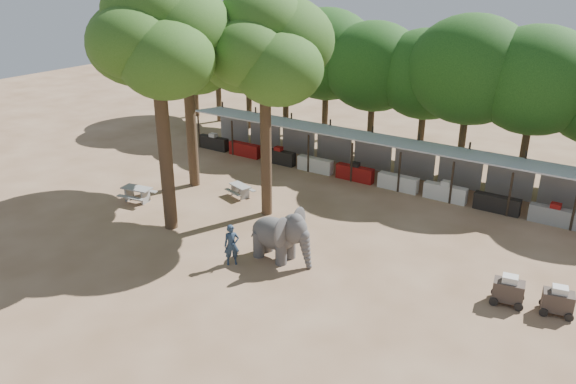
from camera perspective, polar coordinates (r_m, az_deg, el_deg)
The scene contains 12 objects.
ground at distance 23.77m, azimuth -4.74°, elevation -8.79°, with size 100.00×100.00×0.00m, color brown.
vendor_stalls at distance 34.17m, azimuth 9.67°, elevation 3.04°, with size 28.00×2.99×2.80m.
yard_tree_left at distance 32.10m, azimuth -10.31°, elevation 14.67°, with size 7.10×6.90×11.02m.
yard_tree_center at distance 26.36m, azimuth -13.24°, elevation 15.10°, with size 7.10×6.90×12.04m.
yard_tree_back at distance 27.47m, azimuth -2.41°, elevation 14.50°, with size 7.10×6.90×11.36m.
backdrop_trees at distance 37.73m, azimuth 13.43°, elevation 11.37°, with size 46.46×5.95×8.33m.
elephant at distance 24.62m, azimuth -0.72°, elevation -4.36°, with size 3.11×2.40×2.40m.
handler at distance 24.47m, azimuth -5.75°, elevation -5.38°, with size 0.67×0.45×1.85m, color #26384C.
picnic_table_near at distance 31.95m, azimuth -15.08°, elevation -0.04°, with size 1.88×1.74×0.82m.
picnic_table_far at distance 31.68m, azimuth -4.88°, elevation 0.31°, with size 1.67×1.58×0.68m.
cart_front at distance 23.42m, azimuth 21.48°, elevation -9.24°, with size 1.36×1.01×1.21m.
cart_back at distance 23.52m, azimuth 25.73°, elevation -9.90°, with size 1.33×1.01×1.17m.
Camera 1 is at (12.88, -15.83, 12.20)m, focal length 35.00 mm.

